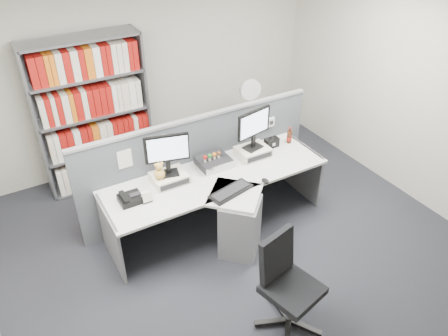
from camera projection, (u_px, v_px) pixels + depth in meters
ground at (254, 267)px, 4.74m from camera, size 5.50×5.50×0.00m
room_shell at (262, 120)px, 3.74m from camera, size 5.04×5.54×2.72m
partition at (200, 163)px, 5.27m from camera, size 3.00×0.08×1.27m
desk at (226, 204)px, 4.91m from camera, size 2.60×1.20×0.72m
monitor_riser_left at (169, 178)px, 4.80m from camera, size 0.38×0.31×0.10m
monitor_riser_right at (253, 152)px, 5.25m from camera, size 0.38×0.31×0.10m
monitor_left at (167, 152)px, 4.61m from camera, size 0.47×0.20×0.49m
monitor_right at (254, 126)px, 5.06m from camera, size 0.48×0.20×0.49m
desktop_pc at (214, 162)px, 5.07m from camera, size 0.36×0.33×0.10m
figurines at (212, 156)px, 4.99m from camera, size 0.23×0.05×0.09m
keyboard at (231, 191)px, 4.65m from camera, size 0.53×0.29×0.03m
mouse at (265, 181)px, 4.80m from camera, size 0.07×0.11×0.04m
desk_phone at (130, 198)px, 4.51m from camera, size 0.24×0.21×0.10m
desk_calendar at (147, 198)px, 4.50m from camera, size 0.10×0.08×0.12m
plush_toy at (159, 172)px, 4.65m from camera, size 0.12×0.12×0.20m
speaker at (272, 143)px, 5.41m from camera, size 0.18×0.10×0.12m
cola_bottle at (289, 137)px, 5.49m from camera, size 0.07×0.07×0.21m
shelving_unit at (93, 116)px, 5.57m from camera, size 1.41×0.40×2.00m
filing_cabinet at (248, 134)px, 6.47m from camera, size 0.45×0.61×0.70m
desk_fan at (250, 92)px, 6.10m from camera, size 0.30×0.18×0.51m
office_chair at (286, 281)px, 3.90m from camera, size 0.64×0.62×0.96m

